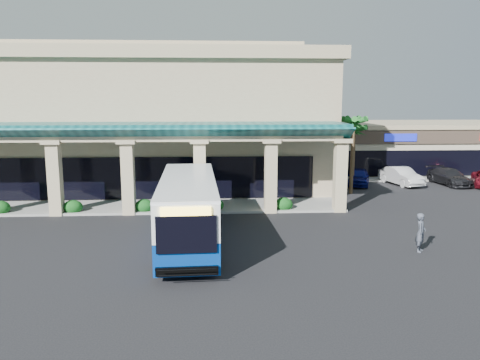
{
  "coord_description": "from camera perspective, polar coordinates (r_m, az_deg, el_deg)",
  "views": [
    {
      "loc": [
        -2.13,
        -24.09,
        7.11
      ],
      "look_at": [
        -0.48,
        4.81,
        2.2
      ],
      "focal_mm": 35.0,
      "sensor_mm": 36.0,
      "label": 1
    }
  ],
  "objects": [
    {
      "name": "strip_mall",
      "position": [
        52.34,
        19.42,
        3.97
      ],
      "size": [
        22.5,
        12.5,
        4.9
      ],
      "primitive_type": null,
      "color": "beige",
      "rests_on": "ground"
    },
    {
      "name": "transit_bus",
      "position": [
        23.76,
        -6.32,
        -3.72
      ],
      "size": [
        3.21,
        11.91,
        3.3
      ],
      "primitive_type": null,
      "rotation": [
        0.0,
        0.0,
        0.04
      ],
      "color": "#053798",
      "rests_on": "ground"
    },
    {
      "name": "palm_0",
      "position": [
        36.86,
        13.54,
        3.43
      ],
      "size": [
        2.4,
        2.4,
        6.6
      ],
      "primitive_type": null,
      "color": "#185C1E",
      "rests_on": "ground"
    },
    {
      "name": "pedestrian",
      "position": [
        23.94,
        21.18,
        -5.99
      ],
      "size": [
        0.74,
        0.81,
        1.87
      ],
      "primitive_type": "imported",
      "rotation": [
        0.0,
        0.0,
        1.02
      ],
      "color": "#404652",
      "rests_on": "ground"
    },
    {
      "name": "main_building",
      "position": [
        40.54,
        -11.69,
        7.4
      ],
      "size": [
        30.8,
        14.8,
        11.35
      ],
      "primitive_type": null,
      "color": "tan",
      "rests_on": "ground"
    },
    {
      "name": "palm_1",
      "position": [
        40.04,
        13.66,
        3.32
      ],
      "size": [
        2.4,
        2.4,
        5.8
      ],
      "primitive_type": null,
      "color": "#185C1E",
      "rests_on": "ground"
    },
    {
      "name": "broadleaf_tree",
      "position": [
        44.4,
        9.3,
        3.42
      ],
      "size": [
        2.6,
        2.6,
        4.81
      ],
      "primitive_type": null,
      "color": "#104913",
      "rests_on": "ground"
    },
    {
      "name": "car_red",
      "position": [
        43.88,
        24.16,
        0.38
      ],
      "size": [
        2.48,
        5.02,
        1.4
      ],
      "primitive_type": "imported",
      "rotation": [
        0.0,
        0.0,
        0.11
      ],
      "color": "black",
      "rests_on": "ground"
    },
    {
      "name": "arcade",
      "position": [
        31.72,
        -13.9,
        1.63
      ],
      "size": [
        30.0,
        6.2,
        5.7
      ],
      "primitive_type": null,
      "color": "#0C494C",
      "rests_on": "ground"
    },
    {
      "name": "car_white",
      "position": [
        42.29,
        19.05,
        0.46
      ],
      "size": [
        2.61,
        4.87,
        1.52
      ],
      "primitive_type": "imported",
      "rotation": [
        0.0,
        0.0,
        0.23
      ],
      "color": "silver",
      "rests_on": "ground"
    },
    {
      "name": "car_silver",
      "position": [
        41.05,
        14.27,
        0.36
      ],
      "size": [
        3.0,
        4.51,
        1.43
      ],
      "primitive_type": "imported",
      "rotation": [
        0.0,
        0.0,
        -0.34
      ],
      "color": "navy",
      "rests_on": "ground"
    },
    {
      "name": "ground",
      "position": [
        25.2,
        1.73,
        -6.76
      ],
      "size": [
        110.0,
        110.0,
        0.0
      ],
      "primitive_type": "plane",
      "color": "black"
    }
  ]
}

